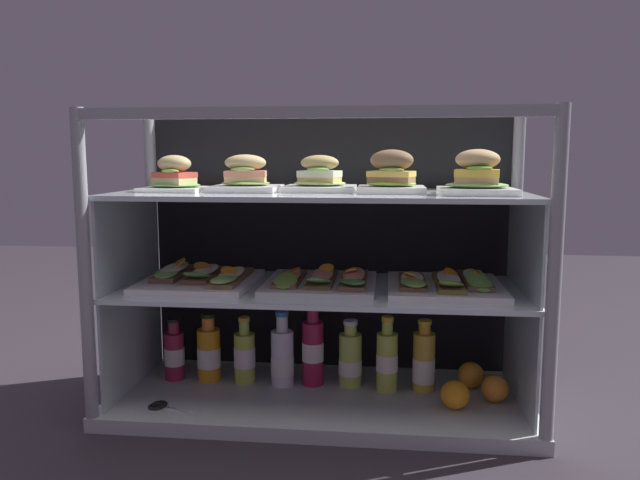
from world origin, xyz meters
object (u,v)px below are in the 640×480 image
object	(u,v)px
orange_fruit_near_left_post	(471,375)
plated_roll_sandwich_near_left_corner	(175,178)
juice_bottle_back_center	(387,360)
orange_fruit_rolled_forward	(455,395)
open_sandwich_tray_near_right_corner	(323,280)
juice_bottle_front_second	(350,359)
juice_bottle_back_right	(209,353)
open_sandwich_tray_left_of_center	(201,278)
kitchen_scissors	(163,406)
juice_bottle_near_post	(282,357)
plated_roll_sandwich_mid_left	(391,176)
plated_roll_sandwich_center	(246,179)
plated_roll_sandwich_far_left	(320,179)
orange_fruit_beside_bottles	(495,389)
juice_bottle_front_left_end	(313,350)
open_sandwich_tray_center	(446,284)
juice_bottle_front_fourth	(174,354)
plated_roll_sandwich_far_right	(477,178)
juice_bottle_back_left	(245,356)
juice_bottle_front_middle	(424,363)

from	to	relation	value
orange_fruit_near_left_post	plated_roll_sandwich_near_left_corner	bearing A→B (deg)	-173.40
juice_bottle_back_center	orange_fruit_rolled_forward	distance (m)	0.23
open_sandwich_tray_near_right_corner	juice_bottle_front_second	world-z (taller)	open_sandwich_tray_near_right_corner
juice_bottle_back_right	open_sandwich_tray_left_of_center	bearing A→B (deg)	-86.91
kitchen_scissors	juice_bottle_near_post	bearing A→B (deg)	34.65
plated_roll_sandwich_mid_left	orange_fruit_rolled_forward	bearing A→B (deg)	-22.10
plated_roll_sandwich_mid_left	juice_bottle_front_second	size ratio (longest dim) A/B	0.91
plated_roll_sandwich_center	plated_roll_sandwich_far_left	world-z (taller)	plated_roll_sandwich_center
juice_bottle_near_post	orange_fruit_beside_bottles	xyz separation A→B (m)	(0.63, -0.06, -0.05)
plated_roll_sandwich_center	juice_bottle_front_left_end	world-z (taller)	plated_roll_sandwich_center
plated_roll_sandwich_far_left	open_sandwich_tray_center	size ratio (longest dim) A/B	0.60
juice_bottle_front_second	orange_fruit_rolled_forward	world-z (taller)	juice_bottle_front_second
plated_roll_sandwich_mid_left	orange_fruit_near_left_post	world-z (taller)	plated_roll_sandwich_mid_left
plated_roll_sandwich_far_left	kitchen_scissors	distance (m)	0.78
juice_bottle_back_right	open_sandwich_tray_center	bearing A→B (deg)	-6.54
plated_roll_sandwich_near_left_corner	plated_roll_sandwich_far_left	size ratio (longest dim) A/B	0.85
juice_bottle_front_second	orange_fruit_beside_bottles	distance (m)	0.43
juice_bottle_front_second	orange_fruit_rolled_forward	bearing A→B (deg)	-25.83
juice_bottle_front_fourth	juice_bottle_front_second	distance (m)	0.56
plated_roll_sandwich_far_right	juice_bottle_back_left	distance (m)	0.88
orange_fruit_rolled_forward	juice_bottle_front_left_end	bearing A→B (deg)	161.13
juice_bottle_front_fourth	kitchen_scissors	world-z (taller)	juice_bottle_front_fourth
plated_roll_sandwich_center	orange_fruit_beside_bottles	bearing A→B (deg)	-1.57
open_sandwich_tray_left_of_center	open_sandwich_tray_near_right_corner	bearing A→B (deg)	1.91
plated_roll_sandwich_far_right	open_sandwich_tray_near_right_corner	world-z (taller)	plated_roll_sandwich_far_right
orange_fruit_near_left_post	orange_fruit_rolled_forward	distance (m)	0.18
plated_roll_sandwich_far_left	open_sandwich_tray_near_right_corner	xyz separation A→B (m)	(0.01, -0.03, -0.29)
plated_roll_sandwich_center	juice_bottle_front_second	size ratio (longest dim) A/B	0.95
plated_roll_sandwich_far_right	juice_bottle_front_left_end	distance (m)	0.72
plated_roll_sandwich_near_left_corner	plated_roll_sandwich_far_left	bearing A→B (deg)	6.56
plated_roll_sandwich_mid_left	juice_bottle_back_center	world-z (taller)	plated_roll_sandwich_mid_left
juice_bottle_front_left_end	orange_fruit_near_left_post	bearing A→B (deg)	2.76
juice_bottle_near_post	juice_bottle_front_middle	xyz separation A→B (m)	(0.43, 0.00, -0.00)
juice_bottle_back_center	juice_bottle_front_second	bearing A→B (deg)	164.60
plated_roll_sandwich_near_left_corner	juice_bottle_back_center	size ratio (longest dim) A/B	0.77
plated_roll_sandwich_center	kitchen_scissors	world-z (taller)	plated_roll_sandwich_center
plated_roll_sandwich_far_right	kitchen_scissors	distance (m)	1.07
plated_roll_sandwich_near_left_corner	juice_bottle_back_center	bearing A→B (deg)	4.69
open_sandwich_tray_center	orange_fruit_near_left_post	size ratio (longest dim) A/B	4.37
juice_bottle_front_left_end	juice_bottle_front_middle	xyz separation A→B (m)	(0.34, -0.01, -0.02)
plated_roll_sandwich_far_left	juice_bottle_near_post	bearing A→B (deg)	172.87
juice_bottle_front_second	orange_fruit_rolled_forward	xyz separation A→B (m)	(0.30, -0.15, -0.04)
juice_bottle_back_right	juice_bottle_back_left	distance (m)	0.12
juice_bottle_front_fourth	juice_bottle_back_center	bearing A→B (deg)	-2.16
juice_bottle_front_left_end	orange_fruit_beside_bottles	distance (m)	0.55
plated_roll_sandwich_far_left	plated_roll_sandwich_center	bearing A→B (deg)	-172.03
juice_bottle_back_center	juice_bottle_front_middle	xyz separation A→B (m)	(0.11, 0.01, -0.01)
open_sandwich_tray_left_of_center	kitchen_scissors	distance (m)	0.38
orange_fruit_near_left_post	orange_fruit_rolled_forward	xyz separation A→B (m)	(-0.06, -0.17, 0.00)
juice_bottle_near_post	kitchen_scissors	size ratio (longest dim) A/B	1.50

